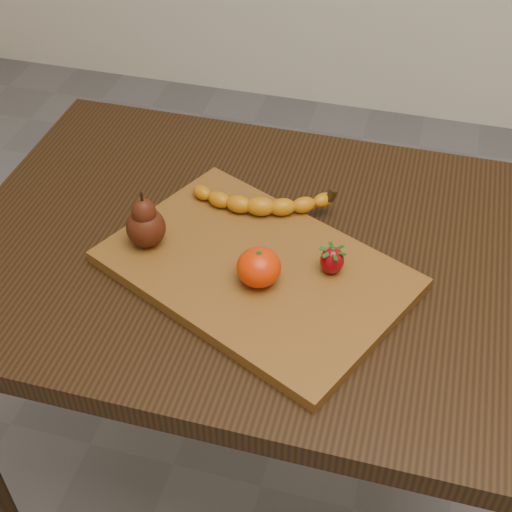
% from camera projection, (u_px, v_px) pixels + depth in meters
% --- Properties ---
extents(ground, '(3.50, 3.50, 0.00)m').
position_uv_depth(ground, '(261.00, 486.00, 1.68)').
color(ground, slate).
rests_on(ground, ground).
extents(table, '(1.00, 0.70, 0.76)m').
position_uv_depth(table, '(263.00, 289.00, 1.23)').
color(table, black).
rests_on(table, ground).
extents(cutting_board, '(0.53, 0.46, 0.02)m').
position_uv_depth(cutting_board, '(256.00, 270.00, 1.11)').
color(cutting_board, brown).
rests_on(cutting_board, table).
extents(banana, '(0.21, 0.09, 0.03)m').
position_uv_depth(banana, '(260.00, 206.00, 1.18)').
color(banana, '#C07609').
rests_on(banana, cutting_board).
extents(pear, '(0.08, 0.08, 0.10)m').
position_uv_depth(pear, '(145.00, 219.00, 1.11)').
color(pear, '#42180A').
rests_on(pear, cutting_board).
extents(mandarin, '(0.07, 0.07, 0.06)m').
position_uv_depth(mandarin, '(259.00, 267.00, 1.06)').
color(mandarin, red).
rests_on(mandarin, cutting_board).
extents(strawberry, '(0.04, 0.04, 0.05)m').
position_uv_depth(strawberry, '(332.00, 260.00, 1.08)').
color(strawberry, maroon).
rests_on(strawberry, cutting_board).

